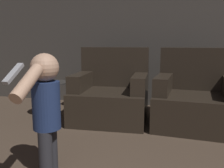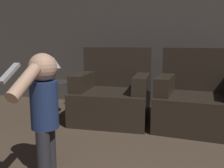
% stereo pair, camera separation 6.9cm
% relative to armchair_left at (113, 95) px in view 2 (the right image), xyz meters
% --- Properties ---
extents(wall_back, '(8.40, 0.05, 2.60)m').
position_rel_armchair_left_xyz_m(wall_back, '(0.38, 0.83, 0.99)').
color(wall_back, '#423D38').
rests_on(wall_back, ground_plane).
extents(armchair_left, '(0.93, 0.86, 0.90)m').
position_rel_armchair_left_xyz_m(armchair_left, '(0.00, 0.00, 0.00)').
color(armchair_left, black).
rests_on(armchair_left, ground_plane).
extents(armchair_right, '(0.95, 0.88, 0.90)m').
position_rel_armchair_left_xyz_m(armchair_right, '(1.01, -0.00, 0.00)').
color(armchair_right, black).
rests_on(armchair_right, ground_plane).
extents(person_toddler, '(0.20, 0.61, 0.89)m').
position_rel_armchair_left_xyz_m(person_toddler, '(-0.10, -1.44, 0.22)').
color(person_toddler, '#28282D').
rests_on(person_toddler, ground_plane).
extents(side_table, '(0.42, 0.42, 0.45)m').
position_rel_armchair_left_xyz_m(side_table, '(-0.78, -0.06, 0.07)').
color(side_table, black).
rests_on(side_table, ground_plane).
extents(lamp, '(0.18, 0.18, 0.32)m').
position_rel_armchair_left_xyz_m(lamp, '(-0.78, -0.06, 0.39)').
color(lamp, '#262626').
rests_on(lamp, side_table).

